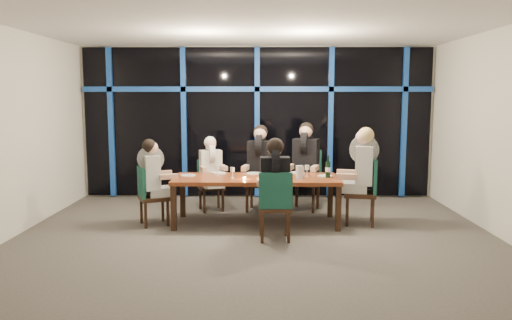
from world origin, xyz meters
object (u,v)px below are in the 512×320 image
at_px(diner_far_mid, 260,155).
at_px(diner_end_left, 153,169).
at_px(chair_far_left, 210,182).
at_px(chair_far_right, 306,176).
at_px(chair_near_mid, 275,202).
at_px(diner_far_right, 305,154).
at_px(wine_bottle, 328,169).
at_px(diner_far_left, 211,163).
at_px(water_pitcher, 299,172).
at_px(chair_far_mid, 261,178).
at_px(dining_table, 256,181).
at_px(diner_near_mid, 275,174).
at_px(diner_end_right, 361,162).
at_px(chair_end_left, 149,193).
at_px(chair_end_right, 366,188).

xyz_separation_m(diner_far_mid, diner_end_left, (-1.67, -1.00, -0.10)).
height_order(chair_far_left, chair_far_right, chair_far_right).
relative_size(chair_far_left, chair_near_mid, 0.91).
distance_m(diner_far_right, wine_bottle, 1.03).
bearing_deg(diner_far_left, wine_bottle, -44.52).
relative_size(chair_far_right, chair_near_mid, 1.08).
xyz_separation_m(wine_bottle, water_pitcher, (-0.46, -0.10, -0.03)).
bearing_deg(chair_far_mid, dining_table, -83.60).
relative_size(diner_far_left, diner_far_mid, 0.87).
relative_size(diner_far_left, water_pitcher, 4.30).
relative_size(chair_far_left, wine_bottle, 2.57).
bearing_deg(chair_far_right, water_pitcher, -82.20).
xyz_separation_m(chair_far_right, diner_far_right, (-0.03, -0.09, 0.42)).
height_order(chair_far_mid, diner_near_mid, diner_near_mid).
height_order(dining_table, diner_end_right, diner_end_right).
relative_size(chair_end_left, wine_bottle, 2.66).
height_order(dining_table, wine_bottle, wine_bottle).
distance_m(chair_near_mid, diner_end_left, 2.11).
xyz_separation_m(chair_far_mid, chair_near_mid, (0.20, -1.97, -0.03)).
relative_size(chair_near_mid, wine_bottle, 2.83).
relative_size(chair_end_right, diner_far_mid, 1.04).
distance_m(chair_end_right, water_pitcher, 1.10).
distance_m(dining_table, chair_near_mid, 1.02).
xyz_separation_m(diner_far_left, diner_far_right, (1.67, 0.05, 0.16)).
bearing_deg(water_pitcher, wine_bottle, -3.23).
bearing_deg(water_pitcher, chair_near_mid, -131.41).
bearing_deg(water_pitcher, diner_far_mid, 104.75).
distance_m(chair_far_left, diner_far_left, 0.37).
height_order(chair_far_left, diner_end_right, diner_end_right).
height_order(chair_far_mid, water_pitcher, chair_far_mid).
relative_size(diner_far_left, diner_end_right, 0.85).
bearing_deg(diner_far_left, diner_far_right, -16.96).
bearing_deg(wine_bottle, chair_far_right, 102.66).
bearing_deg(chair_end_right, diner_far_mid, -108.60).
relative_size(chair_end_left, chair_end_right, 0.89).
distance_m(chair_end_left, diner_end_left, 0.38).
xyz_separation_m(dining_table, diner_far_left, (-0.81, 0.92, 0.18)).
xyz_separation_m(dining_table, chair_end_right, (1.74, -0.04, -0.09)).
height_order(chair_far_right, diner_end_right, diner_end_right).
distance_m(dining_table, diner_far_mid, 0.96).
relative_size(dining_table, diner_far_mid, 2.57).
relative_size(chair_far_mid, chair_far_right, 0.97).
distance_m(chair_far_mid, diner_near_mid, 1.93).
height_order(diner_end_right, wine_bottle, diner_end_right).
distance_m(chair_end_right, diner_far_mid, 1.97).
distance_m(chair_near_mid, diner_far_right, 2.08).
xyz_separation_m(diner_far_right, wine_bottle, (0.27, -0.99, -0.13)).
bearing_deg(diner_far_mid, chair_far_mid, 90.00).
distance_m(chair_end_left, wine_bottle, 2.84).
height_order(diner_far_right, diner_near_mid, diner_far_right).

